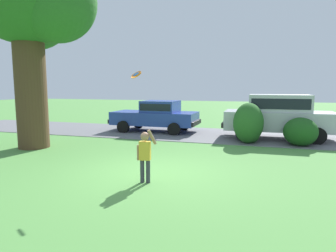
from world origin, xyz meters
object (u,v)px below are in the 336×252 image
(parked_suv, at_px, (279,114))
(child_thrower, at_px, (145,153))
(frisbee, at_px, (136,75))
(parked_sedan, at_px, (157,115))

(parked_suv, relative_size, child_thrower, 3.67)
(parked_suv, distance_m, frisbee, 7.93)
(child_thrower, bearing_deg, parked_suv, 65.80)
(parked_suv, xyz_separation_m, child_thrower, (-3.28, -7.30, -0.36))
(parked_sedan, bearing_deg, child_thrower, -72.39)
(parked_suv, distance_m, child_thrower, 8.01)
(parked_sedan, distance_m, parked_suv, 5.77)
(parked_suv, xyz_separation_m, frisbee, (-3.66, -6.88, 1.47))
(parked_sedan, height_order, frisbee, frisbee)
(child_thrower, height_order, frisbee, frisbee)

